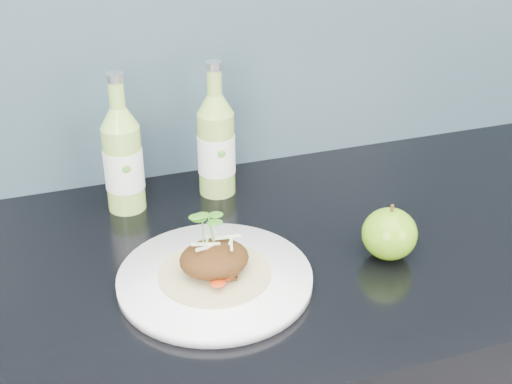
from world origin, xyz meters
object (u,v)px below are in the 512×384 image
dinner_plate (215,279)px  cider_bottle_right (216,145)px  green_apple (389,234)px  cider_bottle_left (123,159)px

dinner_plate → cider_bottle_right: cider_bottle_right is taller
green_apple → cider_bottle_left: 0.43m
dinner_plate → green_apple: 0.26m
cider_bottle_left → cider_bottle_right: 0.16m
dinner_plate → cider_bottle_right: (0.08, 0.26, 0.08)m
green_apple → cider_bottle_right: bearing=124.2°
green_apple → cider_bottle_right: size_ratio=0.44×
cider_bottle_left → dinner_plate: bearing=-71.4°
dinner_plate → cider_bottle_left: cider_bottle_left is taller
green_apple → cider_bottle_right: 0.33m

